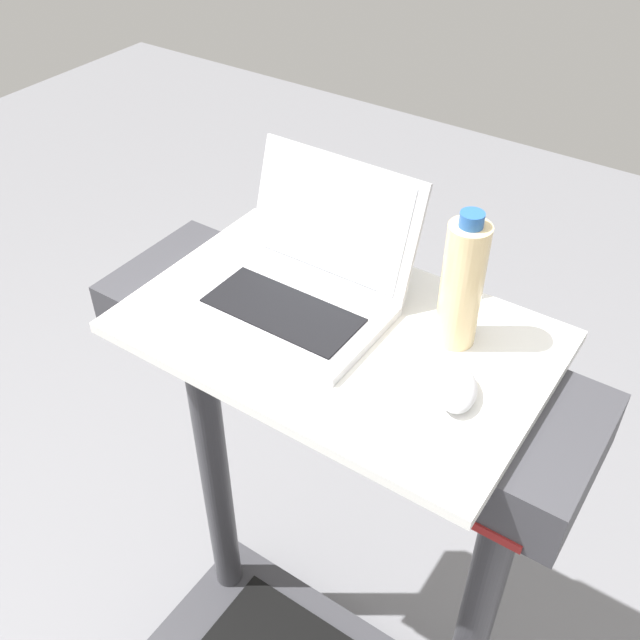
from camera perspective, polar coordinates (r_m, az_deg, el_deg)
desk_board at (r=1.22m, az=1.31°, el=-0.93°), size 0.70×0.45×0.02m
laptop at (r=1.25m, az=-1.32°, el=3.18°), size 0.32×0.28×0.22m
computer_mouse at (r=1.11m, az=10.61°, el=-5.26°), size 0.09×0.12×0.03m
water_bottle at (r=1.15m, az=10.98°, el=2.77°), size 0.07×0.07×0.24m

